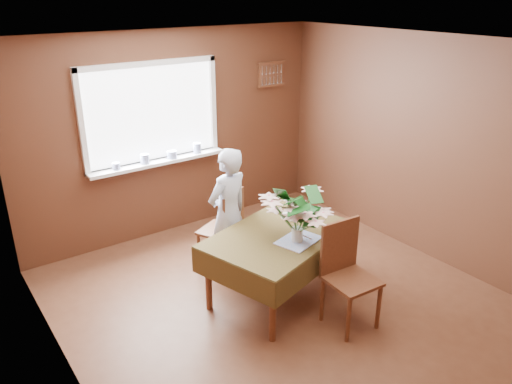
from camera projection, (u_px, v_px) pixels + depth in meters
floor at (288, 307)px, 4.92m from camera, size 4.50×4.50×0.00m
ceiling at (296, 45)px, 3.97m from camera, size 4.50×4.50×0.00m
wall_back at (175, 134)px, 6.14m from camera, size 4.00×0.00×4.00m
wall_left at (63, 256)px, 3.37m from camera, size 0.00×4.50×4.50m
wall_right at (431, 151)px, 5.53m from camera, size 0.00×4.50×4.50m
window_assembly at (155, 130)px, 5.90m from camera, size 1.72×0.20×1.22m
spoon_rack at (271, 74)px, 6.66m from camera, size 0.44×0.05×0.33m
dining_table at (279, 241)px, 4.90m from camera, size 1.65×1.33×0.70m
chair_far at (226, 227)px, 5.44m from camera, size 0.53×0.53×0.93m
chair_near at (346, 270)px, 4.55m from camera, size 0.45×0.45×0.99m
seated_woman at (228, 214)px, 5.24m from camera, size 0.59×0.45×1.44m
flower_bouquet at (298, 211)px, 4.62m from camera, size 0.55×0.55×0.47m
side_plate at (292, 216)px, 5.23m from camera, size 0.32×0.32×0.01m
table_knife at (303, 236)px, 4.81m from camera, size 0.05×0.21×0.00m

